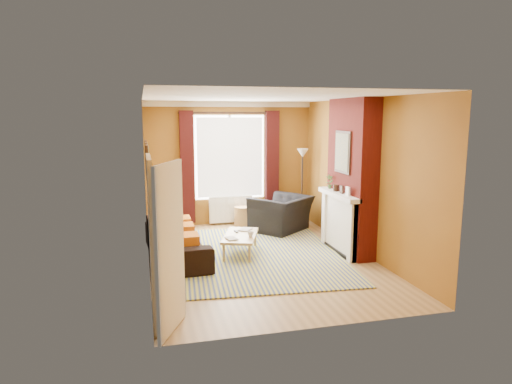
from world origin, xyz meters
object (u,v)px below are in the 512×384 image
at_px(wicker_stool, 242,216).
at_px(floor_lamp, 302,165).
at_px(armchair, 281,214).
at_px(coffee_table, 240,237).
at_px(sofa, 176,241).

xyz_separation_m(wicker_stool, floor_lamp, (1.34, -0.27, 1.16)).
bearing_deg(armchair, wicker_stool, -81.46).
bearing_deg(floor_lamp, armchair, -147.66).
bearing_deg(armchair, coffee_table, 10.52).
xyz_separation_m(armchair, wicker_stool, (-0.73, 0.66, -0.16)).
bearing_deg(floor_lamp, wicker_stool, 168.53).
bearing_deg(wicker_stool, sofa, -128.59).
relative_size(sofa, armchair, 1.88).
distance_m(wicker_stool, floor_lamp, 1.80).
relative_size(armchair, coffee_table, 0.95).
bearing_deg(wicker_stool, floor_lamp, -11.47).
bearing_deg(sofa, armchair, -64.17).
height_order(armchair, wicker_stool, armchair).
xyz_separation_m(sofa, armchair, (2.36, 1.38, 0.06)).
xyz_separation_m(armchair, coffee_table, (-1.21, -1.43, -0.05)).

